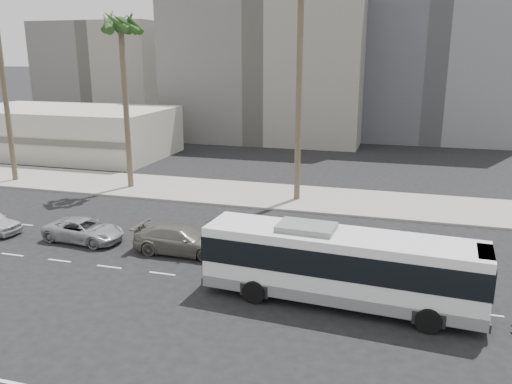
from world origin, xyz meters
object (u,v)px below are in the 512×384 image
at_px(palm_mid, 121,28).
at_px(car_b, 84,230).
at_px(city_bus, 340,264).
at_px(car_a, 182,239).

bearing_deg(palm_mid, car_b, -72.95).
bearing_deg(car_b, city_bus, -99.36).
height_order(city_bus, car_a, city_bus).
xyz_separation_m(city_bus, palm_mid, (-18.95, 15.46, 10.71)).
bearing_deg(city_bus, car_a, 162.92).
relative_size(city_bus, car_b, 2.55).
distance_m(car_b, palm_mid, 17.14).
bearing_deg(city_bus, car_b, 170.80).
distance_m(city_bus, palm_mid, 26.70).
relative_size(car_b, palm_mid, 0.34).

